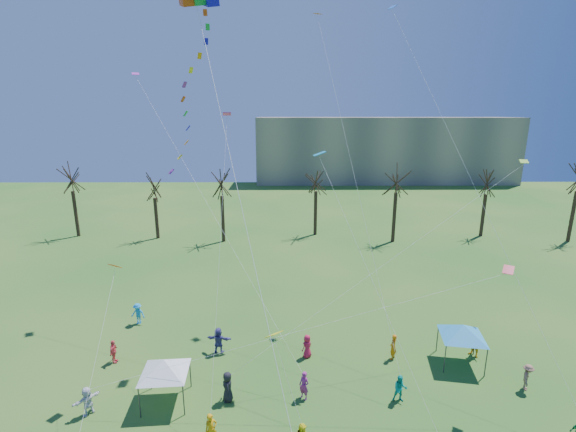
{
  "coord_description": "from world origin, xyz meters",
  "views": [
    {
      "loc": [
        -1.5,
        -14.44,
        16.01
      ],
      "look_at": [
        -1.37,
        5.0,
        11.0
      ],
      "focal_mm": 25.0,
      "sensor_mm": 36.0,
      "label": 1
    }
  ],
  "objects_px": {
    "distant_building": "(384,150)",
    "canopy_tent_white": "(164,366)",
    "big_box_kite": "(196,96)",
    "canopy_tent_blue": "(463,331)"
  },
  "relations": [
    {
      "from": "distant_building",
      "to": "canopy_tent_white",
      "type": "xyz_separation_m",
      "value": [
        -30.28,
        -76.83,
        -5.22
      ]
    },
    {
      "from": "canopy_tent_blue",
      "to": "big_box_kite",
      "type": "bearing_deg",
      "value": -170.61
    },
    {
      "from": "distant_building",
      "to": "canopy_tent_blue",
      "type": "bearing_deg",
      "value": -99.33
    },
    {
      "from": "big_box_kite",
      "to": "canopy_tent_blue",
      "type": "relative_size",
      "value": 6.06
    },
    {
      "from": "distant_building",
      "to": "canopy_tent_white",
      "type": "height_order",
      "value": "distant_building"
    },
    {
      "from": "big_box_kite",
      "to": "canopy_tent_white",
      "type": "bearing_deg",
      "value": -160.04
    },
    {
      "from": "distant_building",
      "to": "big_box_kite",
      "type": "xyz_separation_m",
      "value": [
        -27.86,
        -75.95,
        9.3
      ]
    },
    {
      "from": "distant_building",
      "to": "canopy_tent_white",
      "type": "relative_size",
      "value": 16.73
    },
    {
      "from": "big_box_kite",
      "to": "canopy_tent_blue",
      "type": "xyz_separation_m",
      "value": [
        15.81,
        2.61,
        -14.42
      ]
    },
    {
      "from": "canopy_tent_white",
      "to": "distant_building",
      "type": "bearing_deg",
      "value": 68.49
    }
  ]
}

